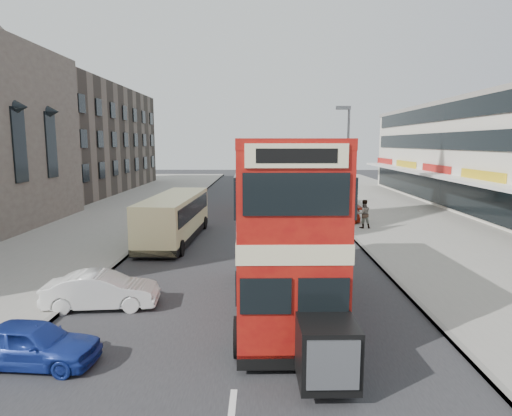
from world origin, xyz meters
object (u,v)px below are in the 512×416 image
(car_right_a, at_px, (326,215))
(bus_main, at_px, (282,226))
(street_lamp, at_px, (347,155))
(car_right_b, at_px, (313,209))
(pedestrian_near, at_px, (364,214))
(cyclist, at_px, (320,215))
(pedestrian_far, at_px, (350,192))
(car_right_c, at_px, (308,192))
(car_left_front, at_px, (102,290))
(coach, at_px, (175,216))
(car_left_near, at_px, (32,343))
(bus_second, at_px, (285,181))

(car_right_a, bearing_deg, bus_main, -11.61)
(street_lamp, relative_size, car_right_b, 1.88)
(pedestrian_near, distance_m, cyclist, 2.97)
(bus_main, xyz_separation_m, cyclist, (3.37, 15.17, -2.13))
(car_right_b, height_order, pedestrian_far, pedestrian_far)
(pedestrian_near, bearing_deg, car_right_c, -90.28)
(car_left_front, bearing_deg, bus_main, -97.07)
(coach, bearing_deg, street_lamp, 29.07)
(bus_main, xyz_separation_m, car_right_c, (4.15, 30.16, -2.30))
(cyclist, bearing_deg, car_right_a, 48.63)
(pedestrian_near, bearing_deg, pedestrian_far, -104.35)
(car_left_near, height_order, car_right_c, car_right_c)
(street_lamp, xyz_separation_m, car_left_near, (-11.75, -19.91, -4.20))
(car_left_near, relative_size, car_right_b, 0.79)
(coach, height_order, car_right_a, coach)
(car_left_near, height_order, pedestrian_far, pedestrian_far)
(car_left_near, height_order, car_right_b, car_right_b)
(car_right_c, bearing_deg, bus_main, -13.10)
(coach, height_order, pedestrian_near, coach)
(car_right_b, relative_size, pedestrian_far, 2.37)
(car_left_front, xyz_separation_m, car_right_b, (9.48, 18.79, -0.03))
(street_lamp, height_order, bus_second, street_lamp)
(car_right_c, height_order, pedestrian_far, pedestrian_far)
(street_lamp, bearing_deg, car_left_near, -120.54)
(bus_main, bearing_deg, car_right_a, -105.39)
(car_left_near, xyz_separation_m, pedestrian_near, (12.51, 17.55, 0.51))
(car_right_c, bearing_deg, bus_second, -23.28)
(pedestrian_near, bearing_deg, car_right_a, -50.89)
(car_right_c, xyz_separation_m, cyclist, (-0.78, -14.99, 0.17))
(car_right_a, bearing_deg, car_right_c, -178.99)
(bus_second, bearing_deg, car_right_a, 118.53)
(street_lamp, relative_size, bus_main, 0.80)
(bus_main, bearing_deg, pedestrian_far, -107.85)
(car_right_a, distance_m, pedestrian_far, 11.33)
(car_right_c, relative_size, pedestrian_far, 2.00)
(bus_second, relative_size, pedestrian_near, 4.77)
(bus_main, distance_m, car_right_b, 19.39)
(pedestrian_far, bearing_deg, bus_second, -141.97)
(car_left_near, distance_m, pedestrian_near, 21.55)
(street_lamp, relative_size, pedestrian_near, 4.32)
(coach, relative_size, cyclist, 4.00)
(coach, relative_size, car_left_near, 2.73)
(pedestrian_far, relative_size, cyclist, 0.78)
(street_lamp, height_order, car_right_b, street_lamp)
(car_right_b, bearing_deg, pedestrian_near, 34.81)
(car_right_c, bearing_deg, car_left_near, -22.74)
(bus_main, height_order, cyclist, bus_main)
(car_left_near, relative_size, car_left_front, 0.90)
(car_right_a, height_order, car_right_b, car_right_a)
(cyclist, bearing_deg, car_left_front, -127.28)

